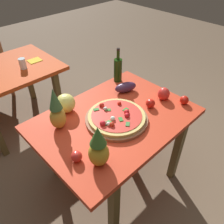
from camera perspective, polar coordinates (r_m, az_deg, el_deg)
ground_plane at (r=2.29m, az=0.56°, el=-15.40°), size 10.00×10.00×0.00m
display_table at (r=1.81m, az=0.69°, el=-3.48°), size 1.22×0.88×0.73m
background_table at (r=2.69m, az=-24.98°, el=7.89°), size 1.06×0.83×0.73m
pizza_board at (r=1.72m, az=1.16°, el=-1.73°), size 0.48×0.48×0.02m
pizza at (r=1.70m, az=1.08°, el=-1.07°), size 0.44×0.44×0.06m
wine_bottle at (r=2.14m, az=1.50°, el=10.71°), size 0.08×0.08×0.33m
pineapple_left at (r=1.62m, az=-13.82°, el=0.25°), size 0.11×0.11×0.34m
pineapple_right at (r=1.34m, az=-3.44°, el=-9.12°), size 0.13×0.13×0.30m
melon at (r=1.80m, az=-11.63°, el=2.17°), size 0.15×0.15×0.15m
bell_pepper at (r=1.97m, az=12.92°, el=4.50°), size 0.10×0.10×0.11m
eggplant at (r=2.02m, az=3.45°, el=6.26°), size 0.22×0.16×0.09m
tomato_at_corner at (r=1.96m, az=17.78°, el=2.88°), size 0.07×0.07×0.07m
tomato_near_board at (r=1.86m, az=9.67°, el=2.16°), size 0.07×0.07×0.07m
tomato_by_bottle at (r=1.45m, az=-8.94°, el=-11.02°), size 0.07×0.07×0.07m
drinking_glass_water at (r=2.56m, az=-21.66°, el=11.31°), size 0.07×0.07×0.11m
napkin_folded at (r=2.71m, az=-18.97°, el=12.22°), size 0.15×0.13×0.01m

